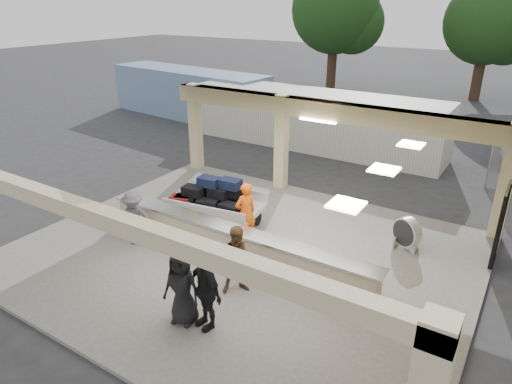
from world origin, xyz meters
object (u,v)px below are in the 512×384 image
Objects in this scene: baggage_handler at (246,213)px; container_white at (315,120)px; passenger_b at (205,290)px; passenger_c at (134,218)px; drum_fan at (407,232)px; passenger_a at (239,260)px; container_blue at (189,93)px; luggage_cart at (214,200)px; passenger_d at (182,288)px; baggage_counter at (232,244)px.

container_white is (-2.50, 9.68, 0.30)m from baggage_handler.
passenger_b reaches higher than passenger_c.
passenger_b is at bearing -54.58° from passenger_c.
drum_fan is 10.03m from container_white.
passenger_a is 3.83m from passenger_c.
passenger_a is 1.07× the size of passenger_c.
drum_fan is 18.01m from container_blue.
passenger_b is at bearing 45.98° from baggage_handler.
luggage_cart is 1.83× the size of passenger_c.
baggage_handler is 2.42m from passenger_a.
passenger_a is (-2.81, -4.19, 0.35)m from drum_fan.
drum_fan is at bearing 9.80° from luggage_cart.
container_white is (-3.71, 11.78, 0.35)m from passenger_a.
baggage_handler is at bearing 3.68° from passenger_c.
luggage_cart is 1.71× the size of passenger_d.
passenger_d is at bearing -89.68° from drum_fan.
passenger_b is (-2.70, -5.62, 0.40)m from drum_fan.
passenger_a is 18.40m from container_blue.
baggage_handler is (-4.02, -2.10, 0.41)m from drum_fan.
drum_fan is 4.55m from baggage_handler.
baggage_counter is 4.54× the size of passenger_b.
baggage_counter is 2.72m from passenger_d.
passenger_b reaches higher than passenger_d.
luggage_cart is 9.43m from container_white.
passenger_a is at bearing -51.52° from luggage_cart.
container_white is at bearing 64.07° from passenger_a.
passenger_c is at bearing 141.85° from passenger_d.
container_blue is (-12.31, 14.87, 0.42)m from passenger_d.
baggage_counter is 8.64× the size of drum_fan.
passenger_c is (-1.23, -2.11, -0.05)m from luggage_cart.
baggage_handler is 1.06× the size of passenger_d.
passenger_b reaches higher than drum_fan.
passenger_a reaches higher than drum_fan.
container_white is 1.14× the size of container_blue.
passenger_b is 0.17× the size of container_blue.
container_blue is (-11.50, 11.20, 0.36)m from baggage_handler.
passenger_a is at bearing -72.13° from container_white.
luggage_cart is 1.63× the size of passenger_b.
luggage_cart is 3.11× the size of drum_fan.
baggage_counter is at bearing 92.44° from passenger_d.
passenger_a is at bearing 66.52° from passenger_d.
passenger_d is 19.31m from container_blue.
luggage_cart is at bearing -82.75° from container_white.
drum_fan is 0.08× the size of container_white.
container_blue reaches higher than passenger_d.
luggage_cart is 5.69m from drum_fan.
luggage_cart is 1.71× the size of passenger_a.
passenger_a reaches higher than luggage_cart.
passenger_a is at bearing -40.43° from container_blue.
drum_fan is 0.55× the size of passenger_d.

